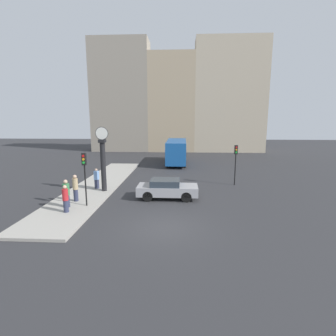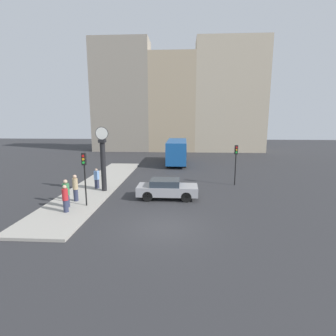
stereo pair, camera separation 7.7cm
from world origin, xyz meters
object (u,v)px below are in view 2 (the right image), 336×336
(traffic_light_far, at_px, (236,157))
(pedestrian_red_top, at_px, (65,199))
(traffic_light_near, at_px, (84,168))
(bus_distant, at_px, (177,151))
(pedestrian_tan_coat, at_px, (75,188))
(pedestrian_blue_stripe, at_px, (97,179))
(street_clock, at_px, (103,161))
(pedestrian_green_hoodie, at_px, (66,193))
(sedan_car, at_px, (167,189))

(traffic_light_far, height_order, pedestrian_red_top, traffic_light_far)
(traffic_light_far, bearing_deg, traffic_light_near, -148.52)
(bus_distant, distance_m, traffic_light_near, 17.94)
(bus_distant, bearing_deg, pedestrian_red_top, -108.52)
(pedestrian_tan_coat, distance_m, pedestrian_blue_stripe, 3.37)
(traffic_light_near, height_order, street_clock, street_clock)
(traffic_light_far, height_order, street_clock, street_clock)
(street_clock, relative_size, pedestrian_tan_coat, 2.71)
(traffic_light_far, bearing_deg, pedestrian_green_hoodie, -149.83)
(pedestrian_red_top, relative_size, pedestrian_blue_stripe, 1.04)
(traffic_light_near, height_order, pedestrian_blue_stripe, traffic_light_near)
(traffic_light_near, bearing_deg, bus_distant, 72.58)
(traffic_light_near, xyz_separation_m, pedestrian_tan_coat, (-1.05, 0.88, -1.53))
(traffic_light_near, xyz_separation_m, traffic_light_far, (10.66, 6.53, -0.12))
(sedan_car, distance_m, bus_distant, 14.80)
(bus_distant, relative_size, pedestrian_red_top, 4.81)
(pedestrian_green_hoodie, bearing_deg, traffic_light_far, 30.17)
(bus_distant, distance_m, pedestrian_blue_stripe, 14.24)
(traffic_light_near, relative_size, pedestrian_tan_coat, 1.88)
(bus_distant, bearing_deg, traffic_light_near, -107.42)
(traffic_light_near, relative_size, pedestrian_blue_stripe, 2.12)
(street_clock, height_order, pedestrian_red_top, street_clock)
(pedestrian_green_hoodie, distance_m, pedestrian_blue_stripe, 4.58)
(sedan_car, relative_size, pedestrian_tan_coat, 2.37)
(sedan_car, bearing_deg, street_clock, 166.01)
(street_clock, distance_m, pedestrian_tan_coat, 3.24)
(traffic_light_far, bearing_deg, pedestrian_tan_coat, -154.27)
(traffic_light_near, relative_size, pedestrian_red_top, 2.05)
(sedan_car, bearing_deg, traffic_light_far, 36.83)
(sedan_car, bearing_deg, pedestrian_red_top, -148.47)
(pedestrian_blue_stripe, bearing_deg, sedan_car, -18.32)
(traffic_light_far, xyz_separation_m, pedestrian_tan_coat, (-11.71, -5.64, -1.41))
(street_clock, bearing_deg, pedestrian_tan_coat, -113.18)
(pedestrian_green_hoodie, relative_size, pedestrian_red_top, 1.06)
(pedestrian_green_hoodie, bearing_deg, pedestrian_blue_stripe, 84.58)
(pedestrian_blue_stripe, bearing_deg, bus_distant, 64.73)
(bus_distant, distance_m, street_clock, 14.54)
(sedan_car, bearing_deg, pedestrian_tan_coat, -166.71)
(sedan_car, relative_size, street_clock, 0.88)
(pedestrian_red_top, bearing_deg, bus_distant, 71.48)
(pedestrian_red_top, height_order, pedestrian_tan_coat, pedestrian_tan_coat)
(traffic_light_near, xyz_separation_m, pedestrian_blue_stripe, (-0.71, 4.23, -1.67))
(pedestrian_tan_coat, bearing_deg, sedan_car, 13.29)
(street_clock, height_order, pedestrian_green_hoodie, street_clock)
(pedestrian_green_hoodie, height_order, pedestrian_red_top, pedestrian_green_hoodie)
(traffic_light_near, relative_size, traffic_light_far, 0.99)
(street_clock, bearing_deg, sedan_car, -13.99)
(traffic_light_far, height_order, pedestrian_green_hoodie, traffic_light_far)
(pedestrian_green_hoodie, bearing_deg, traffic_light_near, 16.25)
(pedestrian_tan_coat, bearing_deg, bus_distant, 68.40)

